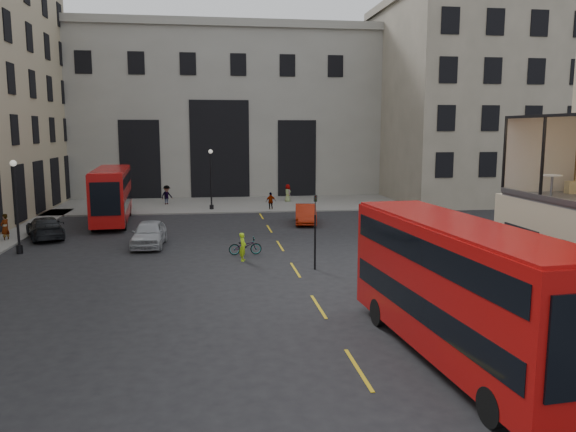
{
  "coord_description": "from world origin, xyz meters",
  "views": [
    {
      "loc": [
        -6.26,
        -15.17,
        6.97
      ],
      "look_at": [
        -2.59,
        10.49,
        3.0
      ],
      "focal_mm": 35.0,
      "sensor_mm": 36.0,
      "label": 1
    }
  ],
  "objects": [
    {
      "name": "ground",
      "position": [
        0.0,
        0.0,
        0.0
      ],
      "size": [
        140.0,
        140.0,
        0.0
      ],
      "primitive_type": "plane",
      "color": "black",
      "rests_on": "ground"
    },
    {
      "name": "gateway",
      "position": [
        -5.0,
        47.99,
        9.39
      ],
      "size": [
        35.0,
        10.6,
        18.0
      ],
      "color": "#9B9990",
      "rests_on": "ground"
    },
    {
      "name": "building_right",
      "position": [
        20.0,
        39.97,
        10.39
      ],
      "size": [
        16.6,
        18.6,
        20.0
      ],
      "color": "#A29682",
      "rests_on": "ground"
    },
    {
      "name": "pavement_far",
      "position": [
        -6.0,
        38.0,
        0.06
      ],
      "size": [
        40.0,
        12.0,
        0.12
      ],
      "primitive_type": "cube",
      "color": "slate",
      "rests_on": "ground"
    },
    {
      "name": "traffic_light_near",
      "position": [
        -1.0,
        12.0,
        2.42
      ],
      "size": [
        0.16,
        0.2,
        3.8
      ],
      "color": "black",
      "rests_on": "ground"
    },
    {
      "name": "traffic_light_far",
      "position": [
        -15.0,
        28.0,
        2.42
      ],
      "size": [
        0.16,
        0.2,
        3.8
      ],
      "color": "black",
      "rests_on": "ground"
    },
    {
      "name": "street_lamp_a",
      "position": [
        -17.0,
        18.0,
        2.39
      ],
      "size": [
        0.36,
        0.36,
        5.33
      ],
      "color": "black",
      "rests_on": "ground"
    },
    {
      "name": "street_lamp_b",
      "position": [
        -6.0,
        34.0,
        2.39
      ],
      "size": [
        0.36,
        0.36,
        5.33
      ],
      "color": "black",
      "rests_on": "ground"
    },
    {
      "name": "bus_near",
      "position": [
        1.07,
        0.27,
        2.4
      ],
      "size": [
        3.28,
        10.86,
        4.27
      ],
      "color": "#A30C0B",
      "rests_on": "ground"
    },
    {
      "name": "bus_far",
      "position": [
        -13.5,
        28.42,
        2.31
      ],
      "size": [
        3.18,
        10.48,
        4.12
      ],
      "color": "#A60C0B",
      "rests_on": "ground"
    },
    {
      "name": "car_a",
      "position": [
        -9.87,
        19.07,
        0.78
      ],
      "size": [
        2.0,
        4.65,
        1.57
      ],
      "primitive_type": "imported",
      "rotation": [
        0.0,
        0.0,
        -0.03
      ],
      "color": "#9FA1A7",
      "rests_on": "ground"
    },
    {
      "name": "car_b",
      "position": [
        0.96,
        25.93,
        0.72
      ],
      "size": [
        2.16,
        4.55,
        1.44
      ],
      "primitive_type": "imported",
      "rotation": [
        0.0,
        0.0,
        -0.15
      ],
      "color": "#9F1E09",
      "rests_on": "ground"
    },
    {
      "name": "car_c",
      "position": [
        -16.81,
        22.55,
        0.71
      ],
      "size": [
        3.64,
        5.25,
        1.41
      ],
      "primitive_type": "imported",
      "rotation": [
        0.0,
        0.0,
        3.52
      ],
      "color": "black",
      "rests_on": "ground"
    },
    {
      "name": "bicycle",
      "position": [
        -4.26,
        15.93,
        0.49
      ],
      "size": [
        1.87,
        0.72,
        0.97
      ],
      "primitive_type": "imported",
      "rotation": [
        0.0,
        0.0,
        1.61
      ],
      "color": "gray",
      "rests_on": "ground"
    },
    {
      "name": "cyclist",
      "position": [
        -4.49,
        14.42,
        0.76
      ],
      "size": [
        0.49,
        0.63,
        1.53
      ],
      "primitive_type": "imported",
      "rotation": [
        0.0,
        0.0,
        1.33
      ],
      "color": "#BFF91A",
      "rests_on": "ground"
    },
    {
      "name": "pedestrian_a",
      "position": [
        -13.82,
        31.45,
        0.87
      ],
      "size": [
        0.89,
        0.71,
        1.75
      ],
      "primitive_type": "imported",
      "rotation": [
        0.0,
        0.0,
        0.06
      ],
      "color": "gray",
      "rests_on": "ground"
    },
    {
      "name": "pedestrian_b",
      "position": [
        -10.1,
        37.84,
        0.94
      ],
      "size": [
        1.37,
        1.34,
        1.89
      ],
      "primitive_type": "imported",
      "rotation": [
        0.0,
        0.0,
        0.74
      ],
      "color": "gray",
      "rests_on": "ground"
    },
    {
      "name": "pedestrian_c",
      "position": [
        -0.86,
        33.25,
        0.8
      ],
      "size": [
        1.01,
        0.62,
        1.61
      ],
      "primitive_type": "imported",
      "rotation": [
        0.0,
        0.0,
        3.4
      ],
      "color": "gray",
      "rests_on": "ground"
    },
    {
      "name": "pedestrian_d",
      "position": [
        1.39,
        38.5,
        0.89
      ],
      "size": [
        0.83,
        1.01,
        1.77
      ],
      "primitive_type": "imported",
      "rotation": [
        0.0,
        0.0,
        1.92
      ],
      "color": "gray",
      "rests_on": "ground"
    },
    {
      "name": "pedestrian_e",
      "position": [
        -19.0,
        21.8,
        0.89
      ],
      "size": [
        0.65,
        0.76,
        1.78
      ],
      "primitive_type": "imported",
      "rotation": [
        0.0,
        0.0,
        4.3
      ],
      "color": "gray",
      "rests_on": "ground"
    },
    {
      "name": "cafe_table_far",
      "position": [
        5.69,
        2.93,
        5.15
      ],
      "size": [
        0.66,
        0.66,
        0.83
      ],
      "color": "beige",
      "rests_on": "cafe_floor"
    },
    {
      "name": "cafe_chair_d",
      "position": [
        7.39,
        4.19,
        4.87
      ],
      "size": [
        0.51,
        0.51,
        0.88
      ],
      "color": "tan",
      "rests_on": "cafe_floor"
    }
  ]
}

